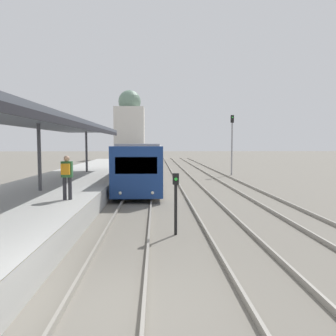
% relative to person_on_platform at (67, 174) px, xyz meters
% --- Properties ---
extents(ground_plane, '(240.00, 240.00, 0.00)m').
position_rel_person_on_platform_xyz_m(ground_plane, '(2.40, -6.66, -1.84)').
color(ground_plane, slate).
extents(track_platform_line, '(1.51, 120.00, 0.15)m').
position_rel_person_on_platform_xyz_m(track_platform_line, '(2.40, -6.66, -1.76)').
color(track_platform_line, gray).
rests_on(track_platform_line, ground_plane).
extents(track_middle_line, '(1.51, 120.00, 0.15)m').
position_rel_person_on_platform_xyz_m(track_middle_line, '(5.71, -6.66, -1.76)').
color(track_middle_line, gray).
rests_on(track_middle_line, ground_plane).
extents(platform_canopy, '(4.00, 25.10, 3.21)m').
position_rel_person_on_platform_xyz_m(platform_canopy, '(-1.82, 2.48, 2.10)').
color(platform_canopy, '#4C515B').
rests_on(platform_canopy, station_platform).
extents(person_on_platform, '(0.40, 0.40, 1.66)m').
position_rel_person_on_platform_xyz_m(person_on_platform, '(0.00, 0.00, 0.00)').
color(person_on_platform, '#2D2D33').
rests_on(person_on_platform, station_platform).
extents(train_near, '(2.63, 44.77, 2.95)m').
position_rel_person_on_platform_xyz_m(train_near, '(2.40, 25.86, -0.19)').
color(train_near, navy).
rests_on(train_near, ground_plane).
extents(signal_post_near, '(0.20, 0.21, 2.01)m').
position_rel_person_on_platform_xyz_m(signal_post_near, '(3.98, -1.89, -0.60)').
color(signal_post_near, black).
rests_on(signal_post_near, ground_plane).
extents(signal_mast_far, '(0.28, 0.29, 5.59)m').
position_rel_person_on_platform_xyz_m(signal_mast_far, '(10.47, 17.97, 1.64)').
color(signal_mast_far, gray).
rests_on(signal_mast_far, ground_plane).
extents(distant_domed_building, '(5.42, 5.42, 12.88)m').
position_rel_person_on_platform_xyz_m(distant_domed_building, '(-1.46, 49.72, 4.20)').
color(distant_domed_building, silver).
rests_on(distant_domed_building, ground_plane).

